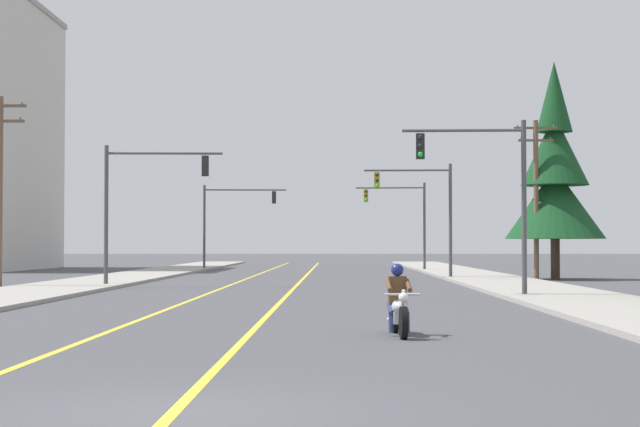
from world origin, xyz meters
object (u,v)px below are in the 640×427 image
object	(u,v)px
traffic_signal_near_right	(489,181)
utility_pole_left_near	(0,184)
traffic_signal_near_left	(140,193)
traffic_signal_mid_right	(425,203)
traffic_signal_far_right	(404,213)
motorcycle_with_rider	(398,307)
conifer_tree_right_verge_far	(555,179)
traffic_signal_mid_left	(229,213)
utility_pole_right_far	(536,193)

from	to	relation	value
traffic_signal_near_right	utility_pole_left_near	xyz separation A→B (m)	(-19.58, 7.40, 0.35)
traffic_signal_near_left	traffic_signal_mid_right	world-z (taller)	same
utility_pole_left_near	traffic_signal_near_left	bearing A→B (deg)	16.73
traffic_signal_near_right	traffic_signal_far_right	bearing A→B (deg)	90.83
traffic_signal_far_right	motorcycle_with_rider	bearing A→B (deg)	-93.84
traffic_signal_far_right	conifer_tree_right_verge_far	world-z (taller)	conifer_tree_right_verge_far
traffic_signal_mid_right	motorcycle_with_rider	bearing A→B (deg)	-95.73
traffic_signal_far_right	utility_pole_left_near	xyz separation A→B (m)	(-19.04, -29.86, 0.32)
traffic_signal_near_left	traffic_signal_far_right	xyz separation A→B (m)	(13.38, 28.16, -0.02)
motorcycle_with_rider	traffic_signal_mid_left	xyz separation A→B (m)	(-9.10, 55.33, 3.58)
utility_pole_left_near	conifer_tree_right_verge_far	size ratio (longest dim) A/B	0.70
traffic_signal_mid_left	traffic_signal_near_right	bearing A→B (deg)	-71.73
conifer_tree_right_verge_far	utility_pole_right_far	bearing A→B (deg)	-138.25
traffic_signal_near_right	utility_pole_left_near	distance (m)	20.93
traffic_signal_near_left	conifer_tree_right_verge_far	xyz separation A→B (m)	(20.19, 10.09, 1.21)
traffic_signal_mid_left	traffic_signal_near_left	bearing A→B (deg)	-91.38
traffic_signal_near_left	utility_pole_right_far	xyz separation A→B (m)	(19.00, 9.03, 0.40)
traffic_signal_near_right	traffic_signal_mid_left	world-z (taller)	same
traffic_signal_near_right	traffic_signal_mid_left	xyz separation A→B (m)	(-13.18, 39.92, 0.11)
utility_pole_right_far	conifer_tree_right_verge_far	bearing A→B (deg)	41.75
utility_pole_right_far	conifer_tree_right_verge_far	xyz separation A→B (m)	(1.20, 1.07, 0.82)
traffic_signal_mid_left	conifer_tree_right_verge_far	bearing A→B (deg)	-46.81
motorcycle_with_rider	traffic_signal_near_left	xyz separation A→B (m)	(-9.84, 24.52, 3.53)
traffic_signal_near_right	traffic_signal_mid_right	xyz separation A→B (m)	(-0.55, 19.82, 0.03)
utility_pole_left_near	traffic_signal_mid_left	bearing A→B (deg)	78.87
motorcycle_with_rider	traffic_signal_mid_left	size ratio (longest dim) A/B	0.35
traffic_signal_near_left	traffic_signal_mid_right	xyz separation A→B (m)	(13.38, 10.72, -0.03)
traffic_signal_mid_left	traffic_signal_mid_right	bearing A→B (deg)	-57.85
traffic_signal_near_right	traffic_signal_near_left	world-z (taller)	same
utility_pole_left_near	traffic_signal_far_right	bearing A→B (deg)	57.48
traffic_signal_mid_right	conifer_tree_right_verge_far	distance (m)	6.96
traffic_signal_mid_left	utility_pole_left_near	distance (m)	33.14
traffic_signal_mid_right	traffic_signal_far_right	distance (m)	17.44
traffic_signal_mid_left	traffic_signal_far_right	distance (m)	12.92
traffic_signal_near_right	traffic_signal_mid_right	world-z (taller)	same
traffic_signal_far_right	utility_pole_right_far	xyz separation A→B (m)	(5.62, -19.13, 0.41)
motorcycle_with_rider	traffic_signal_near_right	distance (m)	16.32
traffic_signal_far_right	traffic_signal_near_right	bearing A→B (deg)	-89.17
traffic_signal_near_left	traffic_signal_mid_left	distance (m)	30.83
traffic_signal_near_left	traffic_signal_near_right	bearing A→B (deg)	-33.17
motorcycle_with_rider	conifer_tree_right_verge_far	world-z (taller)	conifer_tree_right_verge_far
utility_pole_left_near	motorcycle_with_rider	bearing A→B (deg)	-55.82
traffic_signal_near_right	traffic_signal_near_left	xyz separation A→B (m)	(-13.92, 9.10, 0.05)
traffic_signal_mid_left	utility_pole_right_far	xyz separation A→B (m)	(18.25, -21.79, 0.34)
traffic_signal_far_right	utility_pole_right_far	world-z (taller)	utility_pole_right_far
utility_pole_right_far	conifer_tree_right_verge_far	distance (m)	1.80
traffic_signal_near_right	conifer_tree_right_verge_far	size ratio (longest dim) A/B	0.53
utility_pole_left_near	utility_pole_right_far	distance (m)	26.88
traffic_signal_near_left	utility_pole_right_far	bearing A→B (deg)	25.42
traffic_signal_near_left	utility_pole_right_far	size ratio (longest dim) A/B	0.74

